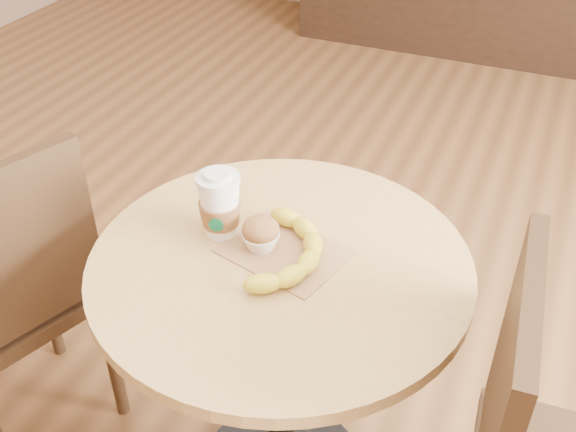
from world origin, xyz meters
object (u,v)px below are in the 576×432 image
(cafe_table, at_px, (281,326))
(coffee_cup, at_px, (220,207))
(chair_left, at_px, (10,295))
(banana, at_px, (288,252))
(muffin, at_px, (261,234))

(cafe_table, relative_size, coffee_cup, 5.15)
(coffee_cup, bearing_deg, chair_left, 178.94)
(chair_left, height_order, banana, chair_left)
(banana, bearing_deg, chair_left, -177.01)
(cafe_table, xyz_separation_m, coffee_cup, (-0.15, 0.03, 0.26))
(cafe_table, relative_size, chair_left, 0.85)
(coffee_cup, bearing_deg, cafe_table, -28.00)
(banana, bearing_deg, muffin, 160.65)
(cafe_table, height_order, coffee_cup, coffee_cup)
(chair_left, bearing_deg, coffee_cup, 125.09)
(banana, bearing_deg, coffee_cup, 163.26)
(muffin, distance_m, banana, 0.07)
(chair_left, relative_size, muffin, 11.54)
(muffin, bearing_deg, chair_left, -168.20)
(cafe_table, bearing_deg, coffee_cup, 168.56)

